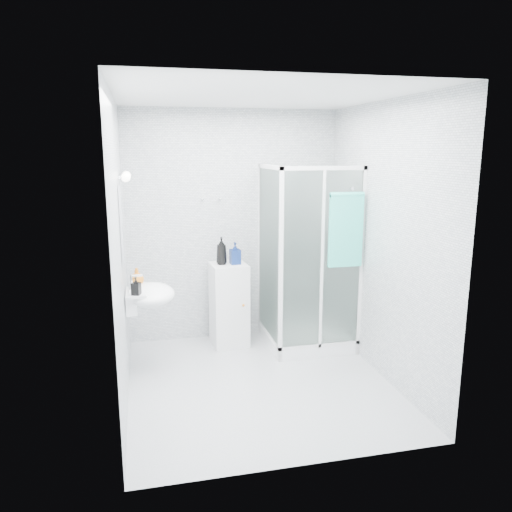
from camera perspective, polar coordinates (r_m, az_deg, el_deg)
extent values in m
cube|color=silver|center=(4.44, 0.39, 0.94)|extent=(2.40, 2.60, 2.60)
cube|color=#B8BBBD|center=(4.86, 0.36, -14.23)|extent=(2.40, 2.60, 0.01)
cube|color=white|center=(4.38, 0.41, 17.83)|extent=(2.40, 2.60, 0.01)
cube|color=white|center=(5.78, 5.73, -9.27)|extent=(0.90, 0.90, 0.12)
cube|color=white|center=(5.26, 1.67, 10.14)|extent=(0.04, 0.90, 0.04)
cube|color=white|center=(4.98, 7.80, 9.92)|extent=(0.90, 0.04, 0.04)
cube|color=white|center=(4.98, 2.85, -1.38)|extent=(0.04, 0.04, 2.00)
cube|color=white|center=(5.38, 1.50, 0.07)|extent=(0.02, 0.82, 1.84)
cube|color=white|center=(5.10, 7.54, -0.70)|extent=(0.82, 0.02, 1.84)
cube|color=white|center=(5.11, 7.50, -0.68)|extent=(0.03, 0.04, 1.84)
cylinder|color=silver|center=(5.81, 4.77, 4.05)|extent=(0.02, 0.02, 1.00)
cylinder|color=silver|center=(5.74, 4.94, 8.66)|extent=(0.09, 0.05, 0.09)
cylinder|color=silver|center=(5.90, 5.09, 1.22)|extent=(0.12, 0.04, 0.12)
cylinder|color=silver|center=(5.06, 10.89, 7.58)|extent=(0.03, 0.05, 0.03)
cube|color=white|center=(4.90, -14.02, -5.00)|extent=(0.10, 0.40, 0.18)
ellipsoid|color=white|center=(4.88, -11.93, -4.34)|extent=(0.46, 0.56, 0.20)
cube|color=white|center=(4.87, -13.37, -3.84)|extent=(0.16, 0.50, 0.02)
cylinder|color=silver|center=(4.85, -14.12, -2.96)|extent=(0.04, 0.04, 0.16)
cylinder|color=silver|center=(4.83, -13.57, -2.19)|extent=(0.12, 0.02, 0.02)
cube|color=white|center=(4.74, -15.02, 3.68)|extent=(0.02, 0.60, 0.70)
cylinder|color=silver|center=(4.54, -15.18, 8.66)|extent=(0.05, 0.04, 0.04)
sphere|color=white|center=(4.54, -14.67, 8.68)|extent=(0.08, 0.08, 0.08)
cylinder|color=silver|center=(4.86, -15.06, 8.86)|extent=(0.05, 0.04, 0.04)
sphere|color=white|center=(4.86, -14.58, 8.89)|extent=(0.08, 0.08, 0.08)
cylinder|color=silver|center=(5.58, -6.18, 6.47)|extent=(0.02, 0.04, 0.02)
sphere|color=silver|center=(5.55, -6.15, 6.45)|extent=(0.03, 0.03, 0.03)
cylinder|color=silver|center=(5.60, -4.14, 6.54)|extent=(0.02, 0.04, 0.02)
sphere|color=silver|center=(5.58, -4.10, 6.51)|extent=(0.03, 0.03, 0.03)
cube|color=white|center=(5.59, -3.10, -5.57)|extent=(0.41, 0.41, 0.93)
cube|color=white|center=(5.41, -2.76, -6.15)|extent=(0.34, 0.03, 0.79)
sphere|color=orange|center=(5.41, -1.45, -5.66)|extent=(0.03, 0.03, 0.03)
cube|color=#34C4AE|center=(5.08, 10.23, 2.82)|extent=(0.35, 0.04, 0.73)
cylinder|color=#34C4AE|center=(5.03, 10.38, 6.91)|extent=(0.35, 0.05, 0.05)
imported|color=black|center=(5.42, -3.96, 0.60)|extent=(0.12, 0.13, 0.30)
imported|color=navy|center=(5.43, -2.40, 0.31)|extent=(0.12, 0.12, 0.24)
imported|color=#C66B17|center=(4.98, -13.47, -2.32)|extent=(0.17, 0.17, 0.17)
imported|color=black|center=(4.66, -13.55, -3.35)|extent=(0.10, 0.10, 0.16)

